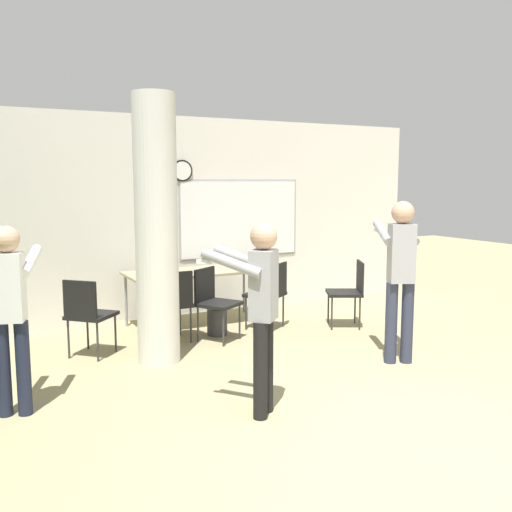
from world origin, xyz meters
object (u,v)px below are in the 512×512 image
(chair_mid_room, at_px, (350,288))
(person_watching_back, at_px, (11,305))
(folding_table, at_px, (197,274))
(bottle_on_table, at_px, (159,264))
(chair_table_front, at_px, (214,298))
(chair_table_left, at_px, (173,300))
(chair_near_pillar, at_px, (88,311))
(person_playing_side, at_px, (400,268))
(chair_table_right, at_px, (270,290))
(person_playing_front, at_px, (260,303))

(chair_mid_room, distance_m, person_watching_back, 4.31)
(folding_table, height_order, bottle_on_table, bottle_on_table)
(folding_table, bearing_deg, chair_table_front, -97.62)
(folding_table, bearing_deg, chair_mid_room, -31.52)
(bottle_on_table, bearing_deg, chair_table_left, -97.56)
(chair_table_front, relative_size, chair_near_pillar, 1.00)
(folding_table, relative_size, bottle_on_table, 6.89)
(folding_table, bearing_deg, person_watching_back, -140.02)
(chair_table_front, bearing_deg, chair_near_pillar, 179.41)
(chair_table_left, xyz_separation_m, person_watching_back, (-1.87, -1.38, 0.41))
(bottle_on_table, xyz_separation_m, person_playing_side, (1.75, -2.63, 0.17))
(chair_table_left, distance_m, chair_near_pillar, 1.01)
(folding_table, bearing_deg, bottle_on_table, 162.72)
(chair_table_right, bearing_deg, chair_table_front, -171.60)
(folding_table, distance_m, person_playing_side, 2.81)
(chair_near_pillar, relative_size, person_watching_back, 0.56)
(chair_table_left, xyz_separation_m, person_playing_side, (1.86, -1.81, 0.50))
(chair_near_pillar, height_order, person_watching_back, person_watching_back)
(chair_table_front, bearing_deg, chair_mid_room, -8.11)
(chair_table_front, bearing_deg, person_playing_side, -50.74)
(chair_table_left, height_order, chair_near_pillar, same)
(folding_table, height_order, chair_table_left, chair_table_left)
(chair_mid_room, xyz_separation_m, person_playing_front, (-2.39, -1.95, 0.42))
(chair_table_front, xyz_separation_m, person_playing_front, (-0.56, -2.21, 0.42))
(chair_table_front, xyz_separation_m, person_playing_side, (1.38, -1.69, 0.50))
(folding_table, xyz_separation_m, person_playing_front, (-0.67, -3.01, 0.25))
(person_watching_back, bearing_deg, chair_table_right, 23.45)
(person_playing_front, bearing_deg, chair_table_front, 75.77)
(folding_table, bearing_deg, person_playing_front, -102.51)
(chair_mid_room, height_order, person_playing_front, person_playing_front)
(folding_table, relative_size, person_watching_back, 1.19)
(chair_table_right, relative_size, person_watching_back, 0.56)
(chair_table_front, relative_size, person_playing_side, 0.51)
(bottle_on_table, xyz_separation_m, chair_near_pillar, (-1.12, -0.93, -0.32))
(chair_mid_room, height_order, chair_table_left, same)
(chair_table_left, distance_m, person_playing_front, 2.37)
(folding_table, xyz_separation_m, chair_mid_room, (1.72, -1.06, -0.18))
(chair_table_right, relative_size, person_playing_front, 0.55)
(bottle_on_table, relative_size, chair_table_right, 0.31)
(chair_mid_room, bearing_deg, chair_table_right, 158.65)
(person_watching_back, xyz_separation_m, person_playing_side, (3.72, -0.43, 0.09))
(bottle_on_table, bearing_deg, person_watching_back, -131.91)
(chair_table_front, bearing_deg, bottle_on_table, 111.25)
(bottle_on_table, bearing_deg, person_playing_front, -93.53)
(bottle_on_table, distance_m, person_watching_back, 2.96)
(folding_table, height_order, chair_mid_room, chair_mid_room)
(chair_table_front, bearing_deg, chair_table_right, 8.40)
(chair_near_pillar, distance_m, person_playing_front, 2.45)
(chair_mid_room, xyz_separation_m, chair_near_pillar, (-3.31, 0.28, 0.00))
(chair_mid_room, height_order, person_watching_back, person_watching_back)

